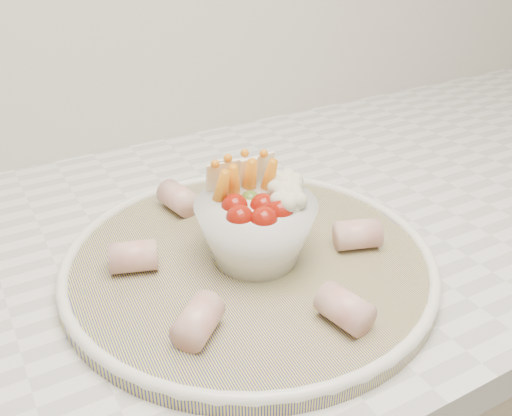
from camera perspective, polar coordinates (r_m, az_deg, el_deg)
serving_platter at (r=0.60m, az=-0.69°, el=-5.32°), size 0.41×0.41×0.02m
veggie_bowl at (r=0.58m, az=0.09°, el=-1.62°), size 0.12×0.12×0.10m
cured_meat_rolls at (r=0.59m, az=-0.71°, el=-3.72°), size 0.28×0.31×0.03m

